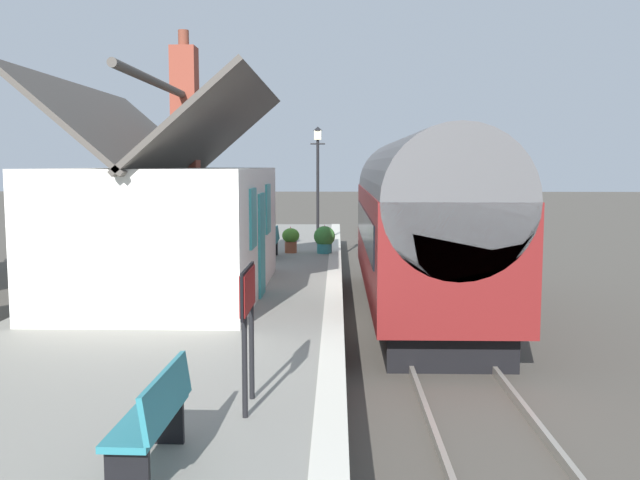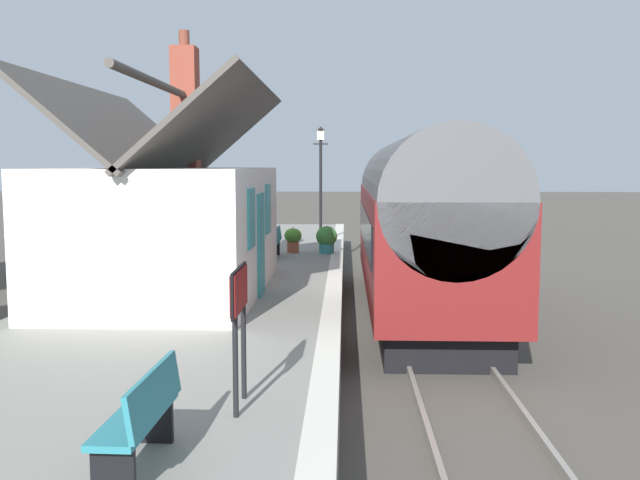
% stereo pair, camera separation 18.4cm
% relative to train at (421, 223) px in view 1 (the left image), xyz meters
% --- Properties ---
extents(ground_plane, '(160.00, 160.00, 0.00)m').
position_rel_train_xyz_m(ground_plane, '(-1.18, 0.90, -2.22)').
color(ground_plane, '#4C473F').
extents(platform, '(32.00, 5.90, 0.93)m').
position_rel_train_xyz_m(platform, '(-1.18, 4.85, -1.76)').
color(platform, gray).
rests_on(platform, ground).
extents(platform_edge_coping, '(32.00, 0.36, 0.02)m').
position_rel_train_xyz_m(platform_edge_coping, '(-1.18, 2.08, -1.28)').
color(platform_edge_coping, beige).
rests_on(platform_edge_coping, platform).
extents(rail_near, '(52.00, 0.08, 0.14)m').
position_rel_train_xyz_m(rail_near, '(-1.18, -0.72, -2.15)').
color(rail_near, gray).
rests_on(rail_near, ground).
extents(rail_far, '(52.00, 0.08, 0.14)m').
position_rel_train_xyz_m(rail_far, '(-1.18, 0.72, -2.15)').
color(rail_far, gray).
rests_on(rail_far, ground).
extents(train, '(10.88, 2.73, 4.32)m').
position_rel_train_xyz_m(train, '(0.00, 0.00, 0.00)').
color(train, black).
rests_on(train, ground).
extents(station_building, '(7.12, 4.04, 5.68)m').
position_rel_train_xyz_m(station_building, '(-2.35, 5.47, 0.17)').
color(station_building, white).
rests_on(station_building, platform).
extents(bench_near_building, '(1.40, 0.44, 0.88)m').
position_rel_train_xyz_m(bench_near_building, '(3.30, 3.90, -0.82)').
color(bench_near_building, '#26727F').
rests_on(bench_near_building, platform).
extents(bench_mid_platform, '(1.41, 0.47, 0.88)m').
position_rel_train_xyz_m(bench_mid_platform, '(-10.88, 3.62, -0.82)').
color(bench_mid_platform, '#26727F').
rests_on(bench_mid_platform, platform).
extents(planter_bench_left, '(0.76, 0.32, 0.56)m').
position_rel_train_xyz_m(planter_bench_left, '(9.03, 5.96, -1.02)').
color(planter_bench_left, teal).
rests_on(planter_bench_left, platform).
extents(planter_edge_far, '(0.55, 0.55, 0.81)m').
position_rel_train_xyz_m(planter_edge_far, '(6.04, 5.89, -0.85)').
color(planter_edge_far, teal).
rests_on(planter_edge_far, platform).
extents(planter_bench_right, '(0.53, 0.53, 0.82)m').
position_rel_train_xyz_m(planter_bench_right, '(4.46, 3.43, -0.85)').
color(planter_bench_right, '#9E5138').
rests_on(planter_bench_right, platform).
extents(planter_under_sign, '(0.64, 0.64, 0.87)m').
position_rel_train_xyz_m(planter_under_sign, '(4.36, 2.40, -0.84)').
color(planter_under_sign, teal).
rests_on(planter_under_sign, platform).
extents(lamp_post_platform, '(0.32, 0.50, 3.97)m').
position_rel_train_xyz_m(lamp_post_platform, '(7.18, 2.68, 1.46)').
color(lamp_post_platform, black).
rests_on(lamp_post_platform, platform).
extents(station_sign_board, '(0.96, 0.06, 1.57)m').
position_rel_train_xyz_m(station_sign_board, '(-9.31, 2.99, -0.10)').
color(station_sign_board, black).
rests_on(station_sign_board, platform).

